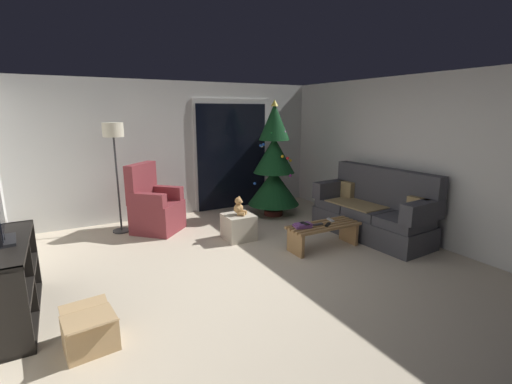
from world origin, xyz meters
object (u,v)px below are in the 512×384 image
coffee_table (323,232)px  remote_silver (331,220)px  floor_lamp (114,141)px  teddy_bear_honey (239,207)px  book_stack (303,225)px  couch (374,212)px  cardboard_box_open_near_shelf (90,333)px  ottoman (239,227)px  remote_graphite (318,224)px  teddy_bear_cream_by_tree (238,217)px  media_shelf (5,287)px  christmas_tree (274,166)px  cell_phone (305,223)px  remote_black (328,225)px  armchair (155,208)px

coffee_table → remote_silver: 0.25m
remote_silver → floor_lamp: floor_lamp is taller
floor_lamp → teddy_bear_honey: 2.24m
coffee_table → book_stack: bearing=172.9°
coffee_table → remote_silver: remote_silver is taller
couch → remote_silver: bearing=177.0°
book_stack → couch: bearing=0.1°
couch → cardboard_box_open_near_shelf: bearing=-167.9°
teddy_bear_honey → cardboard_box_open_near_shelf: (-2.26, -1.78, -0.37)m
remote_silver → ottoman: size_ratio=0.35×
remote_graphite → teddy_bear_cream_by_tree: 1.73m
media_shelf → teddy_bear_cream_by_tree: (3.24, 1.73, -0.25)m
couch → teddy_bear_cream_by_tree: 2.30m
teddy_bear_honey → teddy_bear_cream_by_tree: 0.90m
couch → christmas_tree: (-0.79, 1.76, 0.55)m
book_stack → ottoman: size_ratio=0.61×
cell_phone → teddy_bear_honey: teddy_bear_honey is taller
coffee_table → remote_silver: size_ratio=7.05×
remote_black → ottoman: bearing=8.8°
remote_silver → book_stack: size_ratio=0.58×
armchair → media_shelf: (-1.85, -2.03, -0.03)m
remote_black → cell_phone: 0.36m
floor_lamp → media_shelf: floor_lamp is taller
remote_graphite → couch: bearing=-86.5°
remote_graphite → teddy_bear_honey: (-0.81, 0.91, 0.14)m
remote_silver → ottoman: 1.41m
floor_lamp → cardboard_box_open_near_shelf: floor_lamp is taller
remote_black → teddy_bear_honey: (-0.93, 0.99, 0.14)m
remote_black → teddy_bear_honey: bearing=8.8°
remote_silver → floor_lamp: bearing=-28.1°
cell_phone → media_shelf: size_ratio=0.10×
couch → teddy_bear_honey: 2.14m
book_stack → teddy_bear_honey: bearing=122.6°
couch → christmas_tree: bearing=114.1°
coffee_table → ottoman: bearing=134.4°
cell_phone → teddy_bear_honey: bearing=118.2°
ottoman → cell_phone: bearing=-57.4°
remote_silver → book_stack: bearing=14.9°
remote_black → teddy_bear_cream_by_tree: remote_black is taller
teddy_bear_cream_by_tree → floor_lamp: bearing=164.5°
remote_silver → media_shelf: size_ratio=0.11×
ottoman → remote_graphite: bearing=-48.3°
cell_phone → christmas_tree: christmas_tree is taller
media_shelf → cardboard_box_open_near_shelf: size_ratio=2.57×
remote_silver → cardboard_box_open_near_shelf: bearing=25.6°
remote_silver → remote_black: (-0.18, -0.15, 0.00)m
remote_graphite → christmas_tree: size_ratio=0.07×
remote_black → floor_lamp: bearing=13.5°
remote_graphite → remote_black: bearing=-120.8°
remote_graphite → remote_black: size_ratio=1.00×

